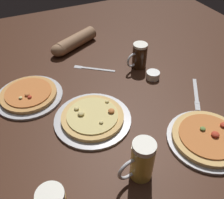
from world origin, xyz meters
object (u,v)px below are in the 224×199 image
object	(u,v)px
pizza_plate_near	(93,118)
beer_mug_dark	(141,161)
beer_mug_amber	(139,56)
diner_arm	(72,43)
knife_spare	(196,94)
pizza_plate_far	(29,95)
pizza_plate_side	(207,138)
fork_left	(93,68)
ramekin_sauce	(153,75)

from	to	relation	value
pizza_plate_near	beer_mug_dark	world-z (taller)	beer_mug_dark
pizza_plate_near	beer_mug_amber	xyz separation A→B (m)	(0.38, 0.28, 0.05)
pizza_plate_near	diner_arm	xyz separation A→B (m)	(0.11, 0.62, 0.02)
beer_mug_amber	knife_spare	bearing A→B (deg)	-66.35
pizza_plate_far	pizza_plate_side	size ratio (longest dim) A/B	0.99
pizza_plate_near	pizza_plate_side	distance (m)	0.48
pizza_plate_near	beer_mug_amber	bearing A→B (deg)	35.98
fork_left	diner_arm	distance (m)	0.26
beer_mug_dark	ramekin_sauce	xyz separation A→B (m)	(0.35, 0.48, -0.07)
pizza_plate_far	knife_spare	bearing A→B (deg)	-23.10
beer_mug_amber	pizza_plate_far	bearing A→B (deg)	-179.33
pizza_plate_near	pizza_plate_side	xyz separation A→B (m)	(0.38, -0.30, 0.00)
pizza_plate_side	beer_mug_dark	world-z (taller)	beer_mug_dark
beer_mug_dark	knife_spare	xyz separation A→B (m)	(0.47, 0.27, -0.08)
beer_mug_dark	diner_arm	world-z (taller)	beer_mug_dark
beer_mug_amber	fork_left	size ratio (longest dim) A/B	0.70
pizza_plate_near	pizza_plate_far	bearing A→B (deg)	129.30
pizza_plate_near	beer_mug_dark	xyz separation A→B (m)	(0.05, -0.32, 0.07)
knife_spare	beer_mug_dark	bearing A→B (deg)	-150.03
fork_left	knife_spare	bearing A→B (deg)	-47.35
pizza_plate_near	ramekin_sauce	bearing A→B (deg)	21.00
beer_mug_amber	ramekin_sauce	distance (m)	0.14
pizza_plate_side	ramekin_sauce	bearing A→B (deg)	87.02
pizza_plate_side	fork_left	xyz separation A→B (m)	(-0.23, 0.66, -0.01)
beer_mug_amber	beer_mug_dark	bearing A→B (deg)	-118.81
fork_left	diner_arm	xyz separation A→B (m)	(-0.03, 0.26, 0.04)
pizza_plate_near	fork_left	world-z (taller)	pizza_plate_near
beer_mug_dark	fork_left	world-z (taller)	beer_mug_dark
ramekin_sauce	fork_left	world-z (taller)	ramekin_sauce
pizza_plate_near	fork_left	size ratio (longest dim) A/B	1.69
fork_left	pizza_plate_side	bearing A→B (deg)	-70.81
pizza_plate_side	ramekin_sauce	size ratio (longest dim) A/B	4.60
pizza_plate_far	beer_mug_amber	distance (m)	0.61
ramekin_sauce	diner_arm	world-z (taller)	diner_arm
knife_spare	diner_arm	xyz separation A→B (m)	(-0.41, 0.67, 0.04)
pizza_plate_side	ramekin_sauce	distance (m)	0.45
diner_arm	ramekin_sauce	bearing A→B (deg)	-58.42
pizza_plate_near	pizza_plate_side	world-z (taller)	same
pizza_plate_near	ramekin_sauce	world-z (taller)	pizza_plate_near
pizza_plate_far	ramekin_sauce	distance (m)	0.64
beer_mug_amber	fork_left	distance (m)	0.26
beer_mug_dark	beer_mug_amber	bearing A→B (deg)	61.19
pizza_plate_near	pizza_plate_far	distance (m)	0.35
knife_spare	diner_arm	size ratio (longest dim) A/B	0.64
pizza_plate_far	diner_arm	bearing A→B (deg)	46.25
pizza_plate_far	pizza_plate_near	bearing A→B (deg)	-50.70
knife_spare	ramekin_sauce	bearing A→B (deg)	121.75
beer_mug_amber	diner_arm	distance (m)	0.44
knife_spare	beer_mug_amber	bearing A→B (deg)	113.65
pizza_plate_far	ramekin_sauce	xyz separation A→B (m)	(0.62, -0.12, 0.00)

